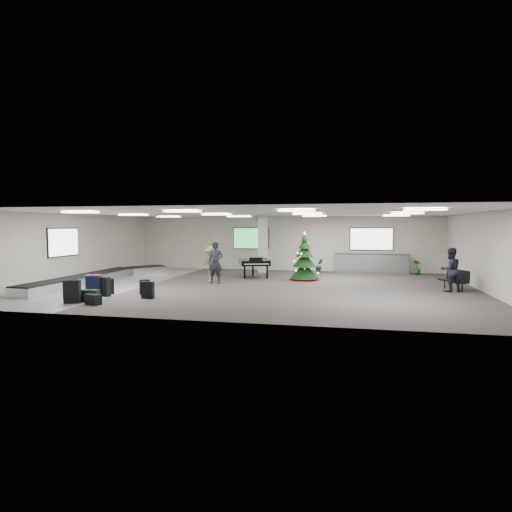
% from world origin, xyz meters
% --- Properties ---
extents(ground, '(18.00, 18.00, 0.00)m').
position_xyz_m(ground, '(0.00, 0.00, 0.00)').
color(ground, '#3C3836').
rests_on(ground, ground).
extents(room_envelope, '(18.02, 14.02, 3.21)m').
position_xyz_m(room_envelope, '(-0.38, 0.67, 2.33)').
color(room_envelope, '#A8A199').
rests_on(room_envelope, ground).
extents(baggage_carousel, '(2.28, 9.71, 0.43)m').
position_xyz_m(baggage_carousel, '(-7.84, -0.08, 0.21)').
color(baggage_carousel, silver).
rests_on(baggage_carousel, ground).
extents(service_counter, '(4.05, 0.65, 1.08)m').
position_xyz_m(service_counter, '(5.00, 6.65, 0.55)').
color(service_counter, silver).
rests_on(service_counter, ground).
extents(suitcase_0, '(0.57, 0.42, 0.82)m').
position_xyz_m(suitcase_0, '(-5.50, -5.31, 0.40)').
color(suitcase_0, black).
rests_on(suitcase_0, ground).
extents(suitcase_1, '(0.50, 0.31, 0.75)m').
position_xyz_m(suitcase_1, '(-5.24, -3.79, 0.36)').
color(suitcase_1, black).
rests_on(suitcase_1, ground).
extents(pink_suitcase, '(0.57, 0.41, 0.84)m').
position_xyz_m(pink_suitcase, '(-5.63, -3.85, 0.41)').
color(pink_suitcase, '#FF2180').
rests_on(pink_suitcase, ground).
extents(suitcase_3, '(0.43, 0.38, 0.58)m').
position_xyz_m(suitcase_3, '(-3.98, -3.01, 0.28)').
color(suitcase_3, black).
rests_on(suitcase_3, ground).
extents(navy_suitcase, '(0.57, 0.43, 0.80)m').
position_xyz_m(navy_suitcase, '(-5.60, -3.90, 0.39)').
color(navy_suitcase, black).
rests_on(navy_suitcase, ground).
extents(suitcase_5, '(0.46, 0.25, 0.70)m').
position_xyz_m(suitcase_5, '(-6.05, -4.64, 0.34)').
color(suitcase_5, black).
rests_on(suitcase_5, ground).
extents(green_duffel, '(0.64, 0.33, 0.44)m').
position_xyz_m(green_duffel, '(-5.11, -4.91, 0.21)').
color(green_duffel, black).
rests_on(green_duffel, ground).
extents(suitcase_7, '(0.43, 0.22, 0.64)m').
position_xyz_m(suitcase_7, '(-3.41, -3.90, 0.31)').
color(suitcase_7, black).
rests_on(suitcase_7, ground).
extents(suitcase_8, '(0.47, 0.42, 0.62)m').
position_xyz_m(suitcase_8, '(-5.32, -3.34, 0.30)').
color(suitcase_8, black).
rests_on(suitcase_8, ground).
extents(black_duffel, '(0.60, 0.45, 0.36)m').
position_xyz_m(black_duffel, '(-4.65, -5.40, 0.17)').
color(black_duffel, black).
rests_on(black_duffel, ground).
extents(christmas_tree, '(1.68, 1.68, 2.39)m').
position_xyz_m(christmas_tree, '(1.64, 2.58, 0.82)').
color(christmas_tree, maroon).
rests_on(christmas_tree, ground).
extents(grand_piano, '(1.95, 2.23, 1.07)m').
position_xyz_m(grand_piano, '(-0.99, 3.24, 0.76)').
color(grand_piano, black).
rests_on(grand_piano, ground).
extents(bench, '(1.00, 1.42, 0.86)m').
position_xyz_m(bench, '(8.02, 0.54, 0.48)').
color(bench, black).
rests_on(bench, ground).
extents(traveler_a, '(0.70, 0.46, 1.92)m').
position_xyz_m(traveler_a, '(-2.22, 0.51, 0.96)').
color(traveler_a, black).
rests_on(traveler_a, ground).
extents(traveler_b, '(1.20, 0.86, 1.69)m').
position_xyz_m(traveler_b, '(-2.60, 0.99, 0.84)').
color(traveler_b, olive).
rests_on(traveler_b, ground).
extents(traveler_bench, '(1.05, 0.95, 1.77)m').
position_xyz_m(traveler_bench, '(7.70, 0.07, 0.89)').
color(traveler_bench, black).
rests_on(traveler_bench, ground).
extents(potted_plant_left, '(0.55, 0.51, 0.79)m').
position_xyz_m(potted_plant_left, '(2.12, 6.30, 0.39)').
color(potted_plant_left, '#143E18').
rests_on(potted_plant_left, ground).
extents(potted_plant_right, '(0.63, 0.63, 0.80)m').
position_xyz_m(potted_plant_right, '(7.37, 6.26, 0.40)').
color(potted_plant_right, '#143E18').
rests_on(potted_plant_right, ground).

